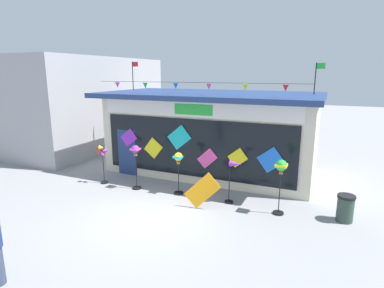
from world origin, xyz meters
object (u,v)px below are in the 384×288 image
at_px(wind_spinner_left, 136,156).
at_px(trash_bin, 345,208).
at_px(wind_spinner_far_left, 102,157).
at_px(kite_shop_building, 212,132).
at_px(wind_spinner_center_right, 233,173).
at_px(wind_spinner_center_left, 178,163).
at_px(wind_spinner_right, 281,172).
at_px(display_kite_on_ground, 202,191).

xyz_separation_m(wind_spinner_left, trash_bin, (7.28, 0.25, -0.88)).
bearing_deg(wind_spinner_far_left, kite_shop_building, 45.37).
bearing_deg(trash_bin, wind_spinner_left, -178.07).
height_order(wind_spinner_center_right, trash_bin, wind_spinner_center_right).
xyz_separation_m(kite_shop_building, wind_spinner_center_left, (-0.09, -3.21, -0.63)).
relative_size(wind_spinner_left, wind_spinner_center_left, 1.09).
bearing_deg(wind_spinner_center_left, wind_spinner_left, -173.78).
relative_size(wind_spinner_center_right, wind_spinner_right, 0.85).
bearing_deg(wind_spinner_left, wind_spinner_right, -0.53).
bearing_deg(kite_shop_building, wind_spinner_center_left, -91.68).
xyz_separation_m(wind_spinner_center_left, trash_bin, (5.57, 0.06, -0.76)).
bearing_deg(wind_spinner_right, display_kite_on_ground, -165.72).
bearing_deg(kite_shop_building, trash_bin, -29.91).
relative_size(wind_spinner_center_left, wind_spinner_center_right, 1.04).
xyz_separation_m(wind_spinner_center_left, wind_spinner_center_right, (2.09, -0.03, -0.09)).
distance_m(wind_spinner_far_left, display_kite_on_ground, 4.64).
height_order(wind_spinner_right, trash_bin, wind_spinner_right).
relative_size(wind_spinner_center_left, display_kite_on_ground, 1.38).
relative_size(wind_spinner_far_left, wind_spinner_center_right, 1.04).
distance_m(wind_spinner_center_left, display_kite_on_ground, 1.63).
bearing_deg(kite_shop_building, wind_spinner_right, -44.00).
xyz_separation_m(wind_spinner_left, wind_spinner_center_right, (3.80, 0.16, -0.21)).
xyz_separation_m(kite_shop_building, wind_spinner_left, (-1.81, -3.39, -0.51)).
bearing_deg(trash_bin, wind_spinner_right, -171.19).
height_order(wind_spinner_far_left, display_kite_on_ground, wind_spinner_far_left).
relative_size(kite_shop_building, wind_spinner_far_left, 5.82).
xyz_separation_m(wind_spinner_far_left, wind_spinner_center_left, (3.29, 0.22, 0.08)).
xyz_separation_m(wind_spinner_far_left, wind_spinner_right, (6.95, -0.02, 0.31)).
relative_size(wind_spinner_left, display_kite_on_ground, 1.51).
bearing_deg(wind_spinner_right, wind_spinner_far_left, 179.85).
bearing_deg(wind_spinner_center_left, wind_spinner_center_right, -0.73).
bearing_deg(wind_spinner_center_left, display_kite_on_ground, -33.24).
bearing_deg(kite_shop_building, wind_spinner_far_left, -134.63).
distance_m(kite_shop_building, wind_spinner_left, 3.88).
distance_m(kite_shop_building, wind_spinner_center_right, 3.87).
xyz_separation_m(wind_spinner_center_left, wind_spinner_right, (3.66, -0.24, 0.23)).
bearing_deg(display_kite_on_ground, wind_spinner_center_right, 45.46).
bearing_deg(wind_spinner_center_left, kite_shop_building, 88.32).
distance_m(wind_spinner_far_left, wind_spinner_center_left, 3.30).
distance_m(wind_spinner_far_left, wind_spinner_left, 1.58).
bearing_deg(trash_bin, wind_spinner_far_left, -178.20).
relative_size(wind_spinner_center_left, trash_bin, 1.90).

